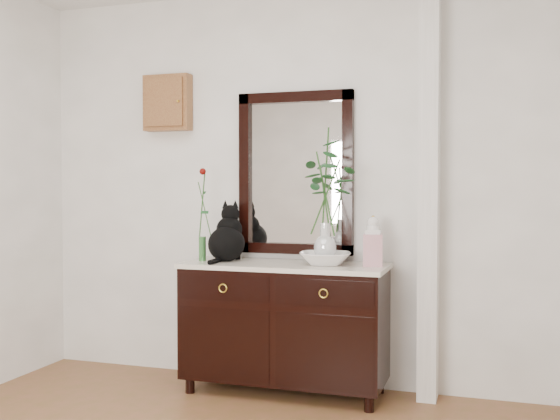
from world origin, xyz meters
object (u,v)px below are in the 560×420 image
(sideboard, at_px, (285,321))
(ginger_jar, at_px, (373,241))
(cat, at_px, (227,232))
(lotus_bowl, at_px, (325,258))

(sideboard, relative_size, ginger_jar, 4.15)
(sideboard, distance_m, ginger_jar, 0.78)
(cat, distance_m, lotus_bowl, 0.70)
(lotus_bowl, xyz_separation_m, ginger_jar, (0.30, 0.03, 0.12))
(cat, height_order, lotus_bowl, cat)
(lotus_bowl, bearing_deg, sideboard, -179.34)
(sideboard, height_order, ginger_jar, ginger_jar)
(cat, relative_size, lotus_bowl, 1.17)
(cat, relative_size, ginger_jar, 1.20)
(sideboard, bearing_deg, cat, 177.94)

